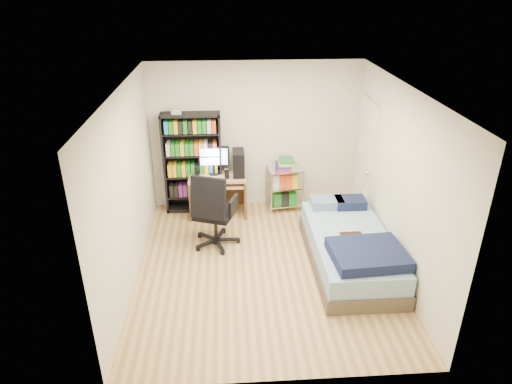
{
  "coord_description": "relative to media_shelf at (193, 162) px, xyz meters",
  "views": [
    {
      "loc": [
        -0.48,
        -5.31,
        3.71
      ],
      "look_at": [
        -0.09,
        0.4,
        0.97
      ],
      "focal_mm": 32.0,
      "sensor_mm": 36.0,
      "label": 1
    }
  ],
  "objects": [
    {
      "name": "media_shelf",
      "position": [
        0.0,
        0.0,
        0.0
      ],
      "size": [
        0.96,
        0.32,
        1.78
      ],
      "color": "black",
      "rests_on": "room"
    },
    {
      "name": "bed",
      "position": [
        2.25,
        -1.87,
        -0.61
      ],
      "size": [
        1.08,
        2.15,
        0.61
      ],
      "color": "brown",
      "rests_on": "room"
    },
    {
      "name": "wire_cart",
      "position": [
        1.55,
        -0.08,
        -0.27
      ],
      "size": [
        0.62,
        0.49,
        0.92
      ],
      "rotation": [
        0.0,
        0.0,
        0.14
      ],
      "color": "silver",
      "rests_on": "room"
    },
    {
      "name": "computer_desk",
      "position": [
        0.5,
        -0.17,
        -0.24
      ],
      "size": [
        0.94,
        0.54,
        1.18
      ],
      "color": "tan",
      "rests_on": "room"
    },
    {
      "name": "door",
      "position": [
        2.78,
        -0.49,
        0.12
      ],
      "size": [
        0.12,
        0.8,
        2.0
      ],
      "color": "silver",
      "rests_on": "room"
    },
    {
      "name": "room",
      "position": [
        1.06,
        -1.84,
        0.37
      ],
      "size": [
        3.58,
        4.08,
        2.58
      ],
      "color": "tan",
      "rests_on": "ground"
    },
    {
      "name": "office_chair",
      "position": [
        0.36,
        -1.22,
        -0.5
      ],
      "size": [
        0.9,
        0.9,
        1.19
      ],
      "rotation": [
        0.0,
        0.0,
        -0.34
      ],
      "color": "black",
      "rests_on": "room"
    }
  ]
}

